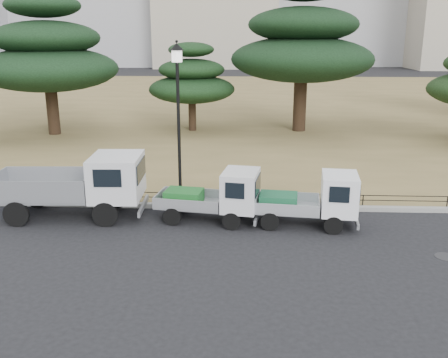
{
  "coord_description": "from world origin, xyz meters",
  "views": [
    {
      "loc": [
        0.75,
        -14.54,
        6.15
      ],
      "look_at": [
        0.0,
        2.0,
        1.3
      ],
      "focal_mm": 40.0,
      "sensor_mm": 36.0,
      "label": 1
    }
  ],
  "objects_px": {
    "tarp_pile": "(3,187)",
    "truck_kei_rear": "(312,200)",
    "truck_large": "(78,183)",
    "street_lamp": "(178,97)",
    "truck_kei_front": "(216,196)"
  },
  "relations": [
    {
      "from": "truck_large",
      "to": "truck_kei_rear",
      "type": "bearing_deg",
      "value": -5.83
    },
    {
      "from": "truck_large",
      "to": "street_lamp",
      "type": "height_order",
      "value": "street_lamp"
    },
    {
      "from": "tarp_pile",
      "to": "street_lamp",
      "type": "bearing_deg",
      "value": -1.81
    },
    {
      "from": "street_lamp",
      "to": "truck_large",
      "type": "bearing_deg",
      "value": -158.13
    },
    {
      "from": "truck_large",
      "to": "truck_kei_rear",
      "type": "height_order",
      "value": "truck_large"
    },
    {
      "from": "street_lamp",
      "to": "tarp_pile",
      "type": "height_order",
      "value": "street_lamp"
    },
    {
      "from": "truck_kei_front",
      "to": "truck_kei_rear",
      "type": "distance_m",
      "value": 3.21
    },
    {
      "from": "truck_large",
      "to": "street_lamp",
      "type": "xyz_separation_m",
      "value": [
        3.33,
        1.33,
        2.78
      ]
    },
    {
      "from": "truck_kei_front",
      "to": "tarp_pile",
      "type": "relative_size",
      "value": 2.06
    },
    {
      "from": "truck_kei_front",
      "to": "street_lamp",
      "type": "height_order",
      "value": "street_lamp"
    },
    {
      "from": "truck_kei_front",
      "to": "street_lamp",
      "type": "xyz_separation_m",
      "value": [
        -1.41,
        1.57,
        3.09
      ]
    },
    {
      "from": "truck_kei_rear",
      "to": "street_lamp",
      "type": "distance_m",
      "value": 5.84
    },
    {
      "from": "tarp_pile",
      "to": "truck_kei_rear",
      "type": "bearing_deg",
      "value": -10.06
    },
    {
      "from": "truck_large",
      "to": "street_lamp",
      "type": "relative_size",
      "value": 0.89
    },
    {
      "from": "truck_kei_rear",
      "to": "truck_kei_front",
      "type": "bearing_deg",
      "value": -177.99
    }
  ]
}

